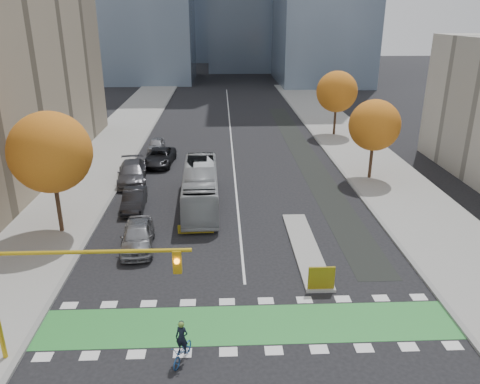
{
  "coord_description": "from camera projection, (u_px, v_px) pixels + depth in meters",
  "views": [
    {
      "loc": [
        -1.17,
        -16.98,
        13.84
      ],
      "look_at": [
        -0.01,
        11.31,
        3.0
      ],
      "focal_mm": 35.0,
      "sensor_mm": 36.0,
      "label": 1
    }
  ],
  "objects": [
    {
      "name": "curb_east",
      "position": [
        353.0,
        186.0,
        39.86
      ],
      "size": [
        0.3,
        120.0,
        0.16
      ],
      "primitive_type": "cube",
      "color": "gray",
      "rests_on": "ground"
    },
    {
      "name": "tree_east_near",
      "position": [
        375.0,
        125.0,
        40.09
      ],
      "size": [
        4.4,
        4.4,
        7.08
      ],
      "color": "#332114",
      "rests_on": "ground"
    },
    {
      "name": "parked_car_e",
      "position": [
        156.0,
        145.0,
        50.15
      ],
      "size": [
        1.63,
        3.97,
        1.35
      ],
      "primitive_type": "imported",
      "rotation": [
        0.0,
        0.0,
        -0.01
      ],
      "color": "#97989C",
      "rests_on": "ground"
    },
    {
      "name": "traffic_signal_west",
      "position": [
        54.0,
        277.0,
        18.62
      ],
      "size": [
        8.53,
        0.56,
        5.2
      ],
      "color": "#BF9914",
      "rests_on": "ground"
    },
    {
      "name": "centre_line",
      "position": [
        231.0,
        132.0,
        58.16
      ],
      "size": [
        0.15,
        70.0,
        0.01
      ],
      "primitive_type": "cube",
      "color": "silver",
      "rests_on": "ground"
    },
    {
      "name": "bike_crossing",
      "position": [
        249.0,
        324.0,
        22.24
      ],
      "size": [
        20.0,
        3.0,
        0.01
      ],
      "primitive_type": "cube",
      "color": "#2B8635",
      "rests_on": "ground"
    },
    {
      "name": "cyclist",
      "position": [
        182.0,
        348.0,
        19.69
      ],
      "size": [
        1.16,
        1.8,
        1.96
      ],
      "rotation": [
        0.0,
        0.0,
        -0.36
      ],
      "color": "navy",
      "rests_on": "ground"
    },
    {
      "name": "tree_east_far",
      "position": [
        337.0,
        92.0,
        54.91
      ],
      "size": [
        4.8,
        4.8,
        7.65
      ],
      "color": "#332114",
      "rests_on": "ground"
    },
    {
      "name": "hazard_board",
      "position": [
        321.0,
        278.0,
        24.63
      ],
      "size": [
        1.4,
        0.12,
        1.3
      ],
      "primitive_type": "cube",
      "color": "yellow",
      "rests_on": "median_island"
    },
    {
      "name": "median_island",
      "position": [
        305.0,
        248.0,
        29.36
      ],
      "size": [
        1.6,
        10.0,
        0.16
      ],
      "primitive_type": "cube",
      "color": "gray",
      "rests_on": "ground"
    },
    {
      "name": "parked_car_d",
      "position": [
        160.0,
        157.0,
        45.49
      ],
      "size": [
        2.96,
        5.69,
        1.53
      ],
      "primitive_type": "imported",
      "rotation": [
        0.0,
        0.0,
        -0.08
      ],
      "color": "black",
      "rests_on": "ground"
    },
    {
      "name": "parked_car_c",
      "position": [
        132.0,
        173.0,
        40.72
      ],
      "size": [
        3.13,
        6.12,
        1.7
      ],
      "primitive_type": "imported",
      "rotation": [
        0.0,
        0.0,
        0.13
      ],
      "color": "#4E4D52",
      "rests_on": "ground"
    },
    {
      "name": "tree_west",
      "position": [
        50.0,
        152.0,
        29.57
      ],
      "size": [
        5.2,
        5.2,
        8.22
      ],
      "color": "#332114",
      "rests_on": "ground"
    },
    {
      "name": "parked_car_b",
      "position": [
        134.0,
        200.0,
        35.14
      ],
      "size": [
        1.76,
        4.52,
        1.47
      ],
      "primitive_type": "imported",
      "rotation": [
        0.0,
        0.0,
        0.05
      ],
      "color": "black",
      "rests_on": "ground"
    },
    {
      "name": "parked_car_a",
      "position": [
        138.0,
        236.0,
        29.23
      ],
      "size": [
        2.4,
        5.05,
        1.67
      ],
      "primitive_type": "imported",
      "rotation": [
        0.0,
        0.0,
        0.09
      ],
      "color": "gray",
      "rests_on": "ground"
    },
    {
      "name": "ground",
      "position": [
        251.0,
        345.0,
        20.84
      ],
      "size": [
        300.0,
        300.0,
        0.0
      ],
      "primitive_type": "plane",
      "color": "black",
      "rests_on": "ground"
    },
    {
      "name": "bike_lane_paint",
      "position": [
        304.0,
        154.0,
        49.12
      ],
      "size": [
        2.5,
        50.0,
        0.01
      ],
      "primitive_type": "cube",
      "color": "black",
      "rests_on": "ground"
    },
    {
      "name": "curb_west",
      "position": [
        117.0,
        189.0,
        39.09
      ],
      "size": [
        0.3,
        120.0,
        0.16
      ],
      "primitive_type": "cube",
      "color": "gray",
      "rests_on": "ground"
    },
    {
      "name": "bus",
      "position": [
        200.0,
        187.0,
        35.5
      ],
      "size": [
        2.82,
        10.86,
        3.01
      ],
      "primitive_type": "imported",
      "rotation": [
        0.0,
        0.0,
        0.03
      ],
      "color": "#A0A4A7",
      "rests_on": "ground"
    },
    {
      "name": "sidewalk_west",
      "position": [
        74.0,
        190.0,
        38.96
      ],
      "size": [
        7.0,
        120.0,
        0.15
      ],
      "primitive_type": "cube",
      "color": "gray",
      "rests_on": "ground"
    },
    {
      "name": "sidewalk_east",
      "position": [
        393.0,
        185.0,
        40.0
      ],
      "size": [
        7.0,
        120.0,
        0.15
      ],
      "primitive_type": "cube",
      "color": "gray",
      "rests_on": "ground"
    }
  ]
}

